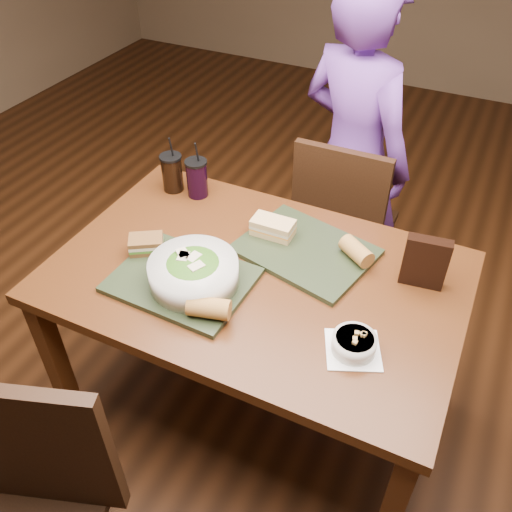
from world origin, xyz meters
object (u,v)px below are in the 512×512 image
at_px(cup_cola, 172,173).
at_px(salad_bowl, 194,271).
at_px(sandwich_near, 146,244).
at_px(soup_bowl, 354,344).
at_px(baguette_near, 209,308).
at_px(chip_bag, 425,262).
at_px(dining_table, 256,293).
at_px(tray_far, 305,250).
at_px(chair_far, 342,222).
at_px(sandwich_far, 273,227).
at_px(cup_berry, 197,178).
at_px(baguette_far, 356,251).
at_px(tray_near, 182,280).
at_px(diner, 353,158).

bearing_deg(cup_cola, salad_bowl, -51.11).
bearing_deg(sandwich_near, cup_cola, 109.66).
height_order(soup_bowl, baguette_near, baguette_near).
xyz_separation_m(baguette_near, chip_bag, (0.52, 0.42, 0.04)).
distance_m(dining_table, tray_far, 0.22).
height_order(chair_far, soup_bowl, chair_far).
distance_m(salad_bowl, sandwich_far, 0.35).
bearing_deg(baguette_near, sandwich_near, 153.09).
distance_m(sandwich_near, sandwich_far, 0.43).
bearing_deg(chip_bag, cup_cola, 165.70).
distance_m(baguette_near, cup_berry, 0.66).
bearing_deg(soup_bowl, baguette_near, -170.36).
height_order(chair_far, sandwich_near, chair_far).
distance_m(baguette_near, cup_cola, 0.71).
bearing_deg(baguette_far, chip_bag, -2.08).
height_order(tray_near, tray_far, same).
bearing_deg(cup_cola, tray_near, -54.97).
bearing_deg(baguette_near, salad_bowl, 137.30).
distance_m(dining_table, cup_cola, 0.60).
bearing_deg(tray_far, cup_berry, 163.84).
height_order(soup_bowl, chip_bag, chip_bag).
bearing_deg(sandwich_far, cup_berry, 161.82).
distance_m(chair_far, baguette_near, 1.00).
bearing_deg(chip_bag, baguette_far, 170.61).
bearing_deg(diner, cup_berry, 71.72).
bearing_deg(chair_far, sandwich_far, -100.76).
distance_m(tray_near, tray_far, 0.42).
xyz_separation_m(soup_bowl, cup_cola, (-0.88, 0.47, 0.05)).
height_order(dining_table, chair_far, chair_far).
bearing_deg(dining_table, cup_cola, 149.02).
height_order(dining_table, cup_berry, cup_berry).
distance_m(diner, soup_bowl, 1.06).
distance_m(salad_bowl, chip_bag, 0.70).
bearing_deg(diner, sandwich_far, 104.99).
height_order(salad_bowl, cup_berry, cup_berry).
height_order(chair_far, cup_cola, cup_cola).
height_order(sandwich_far, baguette_far, same).
distance_m(tray_far, chip_bag, 0.39).
bearing_deg(baguette_near, diner, 85.43).
relative_size(sandwich_near, cup_berry, 0.58).
bearing_deg(salad_bowl, dining_table, 44.30).
bearing_deg(diner, soup_bowl, 129.86).
bearing_deg(dining_table, baguette_far, 34.65).
bearing_deg(soup_bowl, salad_bowl, 176.54).
height_order(diner, cup_berry, diner).
height_order(chair_far, diner, diner).
height_order(dining_table, baguette_far, baguette_far).
bearing_deg(salad_bowl, cup_berry, 119.20).
relative_size(salad_bowl, soup_bowl, 1.41).
relative_size(salad_bowl, cup_cola, 1.22).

